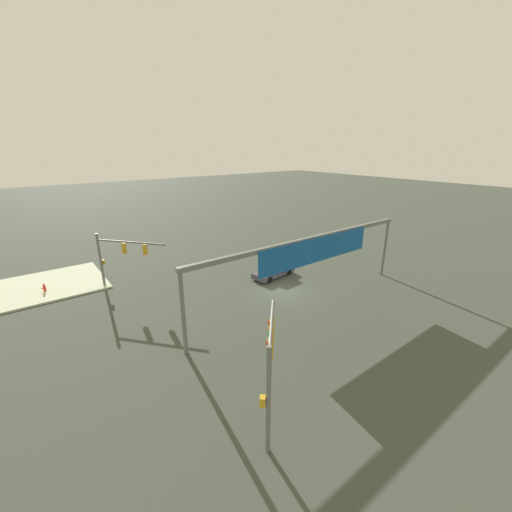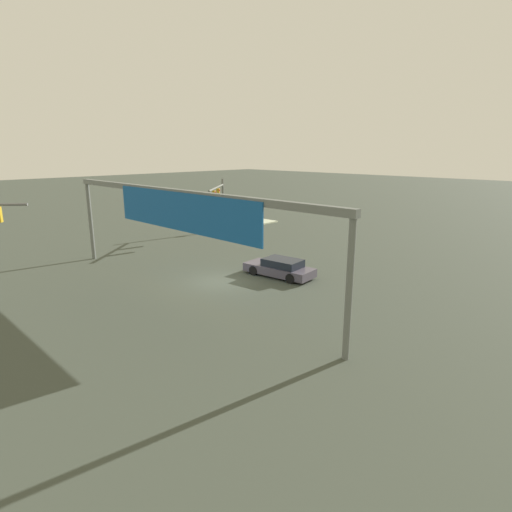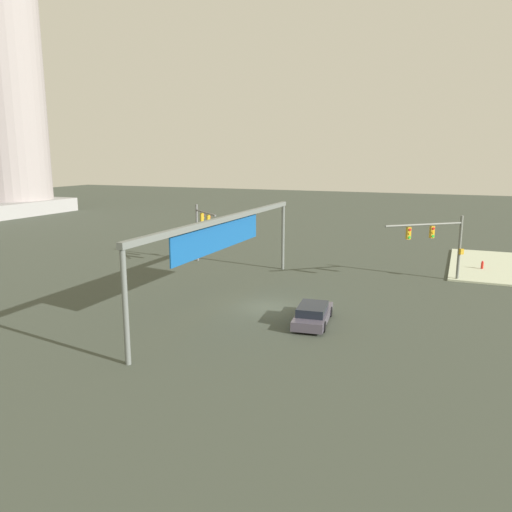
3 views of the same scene
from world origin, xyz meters
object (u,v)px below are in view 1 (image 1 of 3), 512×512
Objects in this scene: traffic_signal_near_corner at (270,364)px; traffic_signal_opposite_side at (118,253)px; fire_hydrant_on_curb at (44,288)px; sedan_car_approaching at (274,271)px.

traffic_signal_near_corner is 20.97m from traffic_signal_opposite_side.
traffic_signal_near_corner is 25.59m from fire_hydrant_on_curb.
traffic_signal_near_corner is at bearing 105.66° from fire_hydrant_on_curb.
fire_hydrant_on_curb is at bearing -33.76° from sedan_car_approaching.
traffic_signal_opposite_side is at bearing 149.84° from fire_hydrant_on_curb.
traffic_signal_opposite_side is 8.09× the size of fire_hydrant_on_curb.
fire_hydrant_on_curb is (19.55, -9.93, -0.09)m from sedan_car_approaching.
sedan_car_approaching is at bearing 25.13° from traffic_signal_opposite_side.
traffic_signal_near_corner is at bearing -37.13° from traffic_signal_opposite_side.
traffic_signal_opposite_side reaches higher than sedan_car_approaching.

